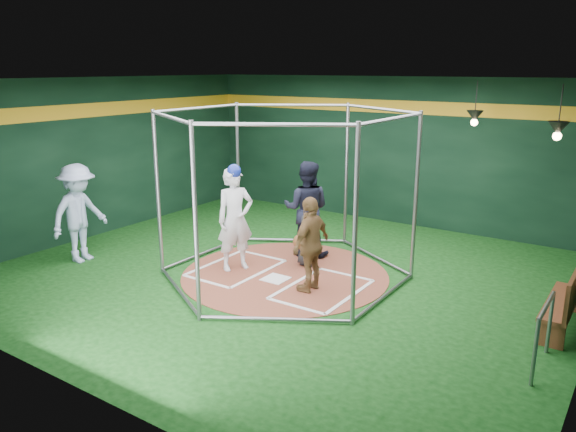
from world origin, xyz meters
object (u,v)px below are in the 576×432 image
Objects in this scene: visitor_leopard at (311,244)px; umpire at (306,209)px; dugout_bench at (567,297)px; batter_figure at (235,218)px.

visitor_leopard is 1.87m from umpire.
visitor_leopard reaches higher than dugout_bench.
visitor_leopard is (1.72, -0.11, -0.17)m from batter_figure.
batter_figure is 1.22× the size of visitor_leopard.
dugout_bench is at bearing 104.55° from visitor_leopard.
dugout_bench is (5.56, 0.74, -0.51)m from batter_figure.
batter_figure is 1.73m from visitor_leopard.
dugout_bench is at bearing 149.74° from umpire.
batter_figure is 1.57m from umpire.
batter_figure reaches higher than umpire.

